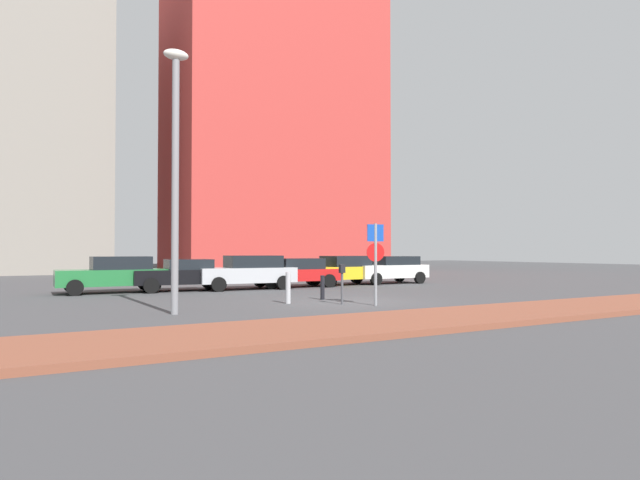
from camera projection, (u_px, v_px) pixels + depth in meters
The scene contains 15 objects.
ground_plane at pixel (351, 302), 18.21m from camera, with size 120.00×120.00×0.00m, color #424244.
sidewalk_brick at pixel (464, 317), 13.52m from camera, with size 40.00×3.16×0.14m, color brown.
parked_car_green at pixel (115, 274), 22.20m from camera, with size 4.38×1.93×1.53m.
parked_car_black at pixel (184, 274), 23.35m from camera, with size 4.32×2.25×1.39m.
parked_car_silver at pixel (248, 272), 24.29m from camera, with size 4.51×2.30×1.55m.
parked_car_red at pixel (296, 272), 25.71m from camera, with size 4.42×2.14×1.40m.
parked_car_yellow at pixel (344, 270), 27.43m from camera, with size 4.35×2.21×1.51m.
parked_car_white at pixel (390, 269), 28.67m from camera, with size 4.20×2.06×1.47m.
parking_sign_post at pixel (375, 254), 17.05m from camera, with size 0.59×0.18×2.65m.
parking_meter at pixel (342, 278), 17.41m from camera, with size 0.18×0.14×1.31m.
street_lamp at pixel (175, 159), 14.75m from camera, with size 0.70×0.36×7.42m.
traffic_bollard_near at pixel (322, 287), 19.11m from camera, with size 0.15×0.15×0.88m, color black.
traffic_bollard_mid at pixel (288, 288), 17.68m from camera, with size 0.17×0.17×1.05m, color #B7B7BC.
building_colorful_midrise at pixel (273, 114), 50.48m from camera, with size 18.91×12.01×29.69m, color #BF3833.
building_under_construction at pixel (39, 144), 45.11m from camera, with size 10.13×15.48×21.88m, color gray.
Camera 1 is at (-9.80, -15.43, 1.76)m, focal length 29.67 mm.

